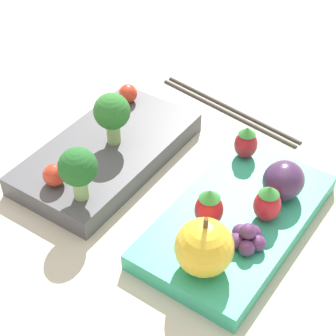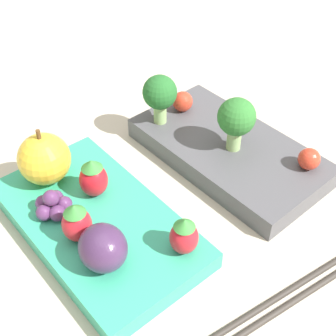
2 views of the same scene
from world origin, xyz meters
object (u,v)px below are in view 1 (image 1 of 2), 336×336
(bento_box_fruit, at_px, (236,220))
(strawberry_1, at_px, (209,208))
(plum, at_px, (284,180))
(strawberry_0, at_px, (268,203))
(apple, at_px, (204,247))
(bento_box_savoury, at_px, (108,153))
(broccoli_floret_0, at_px, (110,114))
(grape_cluster, at_px, (247,238))
(strawberry_2, at_px, (246,143))
(broccoli_floret_1, at_px, (78,169))
(cherry_tomato_1, at_px, (128,94))
(chopsticks_pair, at_px, (228,109))
(cherry_tomato_0, at_px, (54,175))

(bento_box_fruit, xyz_separation_m, strawberry_1, (-0.03, 0.01, 0.03))
(plum, bearing_deg, strawberry_1, 159.59)
(strawberry_0, bearing_deg, apple, 176.28)
(bento_box_savoury, relative_size, bento_box_fruit, 1.01)
(broccoli_floret_0, height_order, grape_cluster, broccoli_floret_0)
(broccoli_floret_0, distance_m, strawberry_2, 0.15)
(broccoli_floret_1, height_order, cherry_tomato_1, broccoli_floret_1)
(chopsticks_pair, bearing_deg, broccoli_floret_1, -179.25)
(apple, xyz_separation_m, chopsticks_pair, (0.23, 0.15, -0.04))
(broccoli_floret_1, distance_m, cherry_tomato_0, 0.04)
(broccoli_floret_1, height_order, grape_cluster, broccoli_floret_1)
(bento_box_fruit, relative_size, broccoli_floret_1, 3.87)
(strawberry_0, height_order, plum, strawberry_0)
(broccoli_floret_1, xyz_separation_m, plum, (0.14, -0.14, -0.02))
(apple, relative_size, grape_cluster, 1.73)
(cherry_tomato_1, height_order, apple, apple)
(cherry_tomato_1, relative_size, strawberry_0, 0.56)
(bento_box_savoury, bearing_deg, broccoli_floret_0, -16.44)
(broccoli_floret_0, xyz_separation_m, strawberry_1, (-0.02, -0.15, -0.02))
(bento_box_savoury, xyz_separation_m, broccoli_floret_0, (0.01, -0.00, 0.05))
(broccoli_floret_0, bearing_deg, plum, -71.63)
(bento_box_savoury, distance_m, bento_box_fruit, 0.17)
(chopsticks_pair, bearing_deg, cherry_tomato_1, 138.84)
(grape_cluster, bearing_deg, cherry_tomato_1, 70.64)
(plum, relative_size, chopsticks_pair, 0.21)
(broccoli_floret_1, relative_size, strawberry_2, 1.52)
(strawberry_1, height_order, chopsticks_pair, strawberry_1)
(cherry_tomato_0, height_order, grape_cluster, cherry_tomato_0)
(strawberry_1, bearing_deg, plum, -20.41)
(bento_box_savoury, distance_m, apple, 0.20)
(bento_box_fruit, relative_size, cherry_tomato_1, 10.03)
(cherry_tomato_1, distance_m, plum, 0.23)
(bento_box_savoury, relative_size, grape_cluster, 6.48)
(broccoli_floret_0, relative_size, strawberry_1, 1.44)
(broccoli_floret_0, bearing_deg, cherry_tomato_1, 33.20)
(bento_box_fruit, bearing_deg, grape_cluster, -130.86)
(strawberry_1, height_order, strawberry_2, strawberry_1)
(broccoli_floret_1, xyz_separation_m, strawberry_2, (0.17, -0.08, -0.02))
(bento_box_fruit, relative_size, strawberry_1, 5.37)
(broccoli_floret_0, distance_m, strawberry_1, 0.16)
(grape_cluster, xyz_separation_m, chopsticks_pair, (0.18, 0.16, -0.03))
(cherry_tomato_1, bearing_deg, apple, -119.82)
(cherry_tomato_0, bearing_deg, strawberry_2, -33.47)
(strawberry_1, bearing_deg, cherry_tomato_0, 114.30)
(strawberry_1, xyz_separation_m, chopsticks_pair, (0.18, 0.12, -0.04))
(strawberry_0, bearing_deg, bento_box_savoury, 98.87)
(broccoli_floret_1, bearing_deg, bento_box_fruit, -54.42)
(apple, distance_m, strawberry_0, 0.09)
(strawberry_0, height_order, strawberry_1, strawberry_1)
(broccoli_floret_1, relative_size, apple, 0.96)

